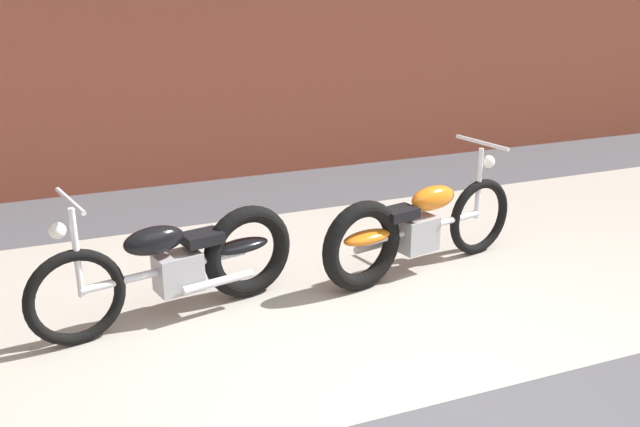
# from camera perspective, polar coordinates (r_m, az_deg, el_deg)

# --- Properties ---
(ground_plane) EXTENTS (80.00, 80.00, 0.00)m
(ground_plane) POSITION_cam_1_polar(r_m,az_deg,el_deg) (4.33, 8.94, -15.00)
(ground_plane) COLOR #47474C
(sidewalk_slab) EXTENTS (36.00, 3.50, 0.01)m
(sidewalk_slab) POSITION_cam_1_polar(r_m,az_deg,el_deg) (5.69, -0.03, -5.83)
(sidewalk_slab) COLOR #9E998E
(sidewalk_slab) RESTS_ON ground
(motorcycle_black) EXTENTS (1.98, 0.70, 1.03)m
(motorcycle_black) POSITION_cam_1_polar(r_m,az_deg,el_deg) (5.22, -10.56, -3.88)
(motorcycle_black) COLOR black
(motorcycle_black) RESTS_ON ground
(motorcycle_orange) EXTENTS (1.98, 0.71, 1.03)m
(motorcycle_orange) POSITION_cam_1_polar(r_m,az_deg,el_deg) (5.81, 7.22, -1.25)
(motorcycle_orange) COLOR black
(motorcycle_orange) RESTS_ON ground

